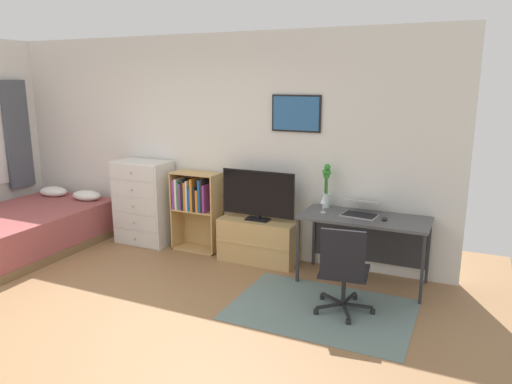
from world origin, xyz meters
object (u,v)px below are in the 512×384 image
at_px(tv_stand, 259,240).
at_px(office_chair, 343,269).
at_px(laptop, 362,209).
at_px(computer_mouse, 384,219).
at_px(bed, 29,229).
at_px(television, 258,196).
at_px(bamboo_vase, 326,184).
at_px(dresser, 144,202).
at_px(desk, 366,227).
at_px(wine_glass, 323,201).
at_px(bookshelf, 195,203).

height_order(tv_stand, office_chair, office_chair).
relative_size(office_chair, laptop, 2.01).
bearing_deg(tv_stand, computer_mouse, -5.38).
xyz_separation_m(bed, television, (2.92, 0.80, 0.56)).
xyz_separation_m(bed, bamboo_vase, (3.71, 0.93, 0.75)).
distance_m(dresser, bamboo_vase, 2.51).
bearing_deg(dresser, desk, -0.20).
relative_size(tv_stand, office_chair, 1.10).
distance_m(bed, office_chair, 4.20).
distance_m(bed, bamboo_vase, 3.90).
xyz_separation_m(television, wine_glass, (0.83, -0.11, 0.05)).
bearing_deg(television, office_chair, -35.02).
height_order(office_chair, wine_glass, wine_glass).
bearing_deg(wine_glass, laptop, 15.85).
xyz_separation_m(bed, computer_mouse, (4.41, 0.69, 0.50)).
height_order(bed, computer_mouse, computer_mouse).
height_order(dresser, bookshelf, dresser).
distance_m(tv_stand, bamboo_vase, 1.09).
relative_size(desk, laptop, 3.13).
xyz_separation_m(desk, computer_mouse, (0.21, -0.12, 0.15)).
relative_size(dresser, wine_glass, 6.19).
relative_size(bed, tv_stand, 2.21).
xyz_separation_m(dresser, laptop, (2.91, -0.00, 0.25)).
bearing_deg(bamboo_vase, tv_stand, -172.40).
height_order(bed, office_chair, office_chair).
relative_size(bookshelf, wine_glass, 5.63).
bearing_deg(bed, computer_mouse, 7.37).
bearing_deg(bookshelf, computer_mouse, -4.37).
relative_size(dresser, laptop, 2.60).
xyz_separation_m(bed, office_chair, (4.20, -0.09, 0.20)).
bearing_deg(office_chair, computer_mouse, 67.34).
bearing_deg(office_chair, bamboo_vase, 108.15).
bearing_deg(bed, desk, 9.33).
xyz_separation_m(dresser, office_chair, (2.95, -0.90, -0.10)).
xyz_separation_m(bookshelf, desk, (2.20, -0.07, -0.01)).
height_order(desk, bamboo_vase, bamboo_vase).
bearing_deg(bamboo_vase, wine_glass, -80.16).
relative_size(bookshelf, tv_stand, 1.08).
height_order(tv_stand, computer_mouse, computer_mouse).
distance_m(bookshelf, tv_stand, 0.99).
distance_m(laptop, wine_glass, 0.42).
relative_size(television, office_chair, 1.06).
bearing_deg(tv_stand, office_chair, -35.69).
distance_m(dresser, desk, 2.96).
relative_size(bookshelf, desk, 0.76).
bearing_deg(tv_stand, bamboo_vase, 7.60).
relative_size(dresser, bookshelf, 1.10).
relative_size(tv_stand, television, 1.03).
distance_m(bookshelf, wine_glass, 1.78).
xyz_separation_m(office_chair, bamboo_vase, (-0.49, 1.02, 0.55)).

